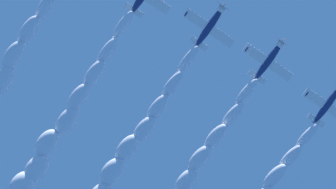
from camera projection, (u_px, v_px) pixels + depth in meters
The scene contains 5 objects.
airplane_lead at pixel (328, 104), 101.64m from camera, with size 7.80×8.64×3.02m.
airplane_left_wingman at pixel (269, 60), 98.88m from camera, with size 7.80×8.63×2.84m.
airplane_right_wingman at pixel (210, 25), 95.63m from camera, with size 7.80×8.63×3.04m.
smoke_trail_right_wingman at pixel (118, 167), 100.63m from camera, with size 35.53×6.58×7.66m.
smoke_trail_outer_left at pixel (54, 136), 98.69m from camera, with size 35.06×6.30×7.64m.
Camera 1 is at (-21.29, 20.49, 1.65)m, focal length 69.44 mm.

